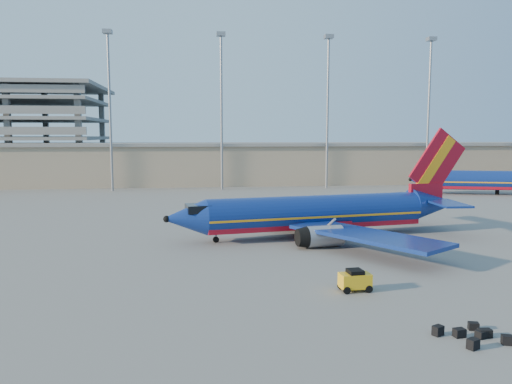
% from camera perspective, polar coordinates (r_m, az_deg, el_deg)
% --- Properties ---
extents(ground, '(220.00, 220.00, 0.00)m').
position_cam_1_polar(ground, '(48.95, 4.64, -5.52)').
color(ground, slate).
rests_on(ground, ground).
extents(terminal_building, '(122.00, 16.00, 8.50)m').
position_cam_1_polar(terminal_building, '(106.88, 3.84, 3.39)').
color(terminal_building, gray).
rests_on(terminal_building, ground).
extents(light_mast_row, '(101.60, 1.60, 28.65)m').
position_cam_1_polar(light_mast_row, '(94.32, 2.21, 11.03)').
color(light_mast_row, gray).
rests_on(light_mast_row, ground).
extents(aircraft_main, '(32.21, 30.75, 10.96)m').
position_cam_1_polar(aircraft_main, '(50.73, 7.56, -2.44)').
color(aircraft_main, navy).
rests_on(aircraft_main, ground).
extents(aircraft_second, '(31.02, 14.97, 10.73)m').
position_cam_1_polar(aircraft_second, '(94.80, 26.38, 1.19)').
color(aircraft_second, navy).
rests_on(aircraft_second, ground).
extents(baggage_tug, '(2.10, 1.36, 1.45)m').
position_cam_1_polar(baggage_tug, '(33.88, 11.24, -9.82)').
color(baggage_tug, yellow).
rests_on(baggage_tug, ground).
extents(luggage_pile, '(3.46, 2.78, 0.51)m').
position_cam_1_polar(luggage_pile, '(28.32, 23.53, -14.70)').
color(luggage_pile, black).
rests_on(luggage_pile, ground).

